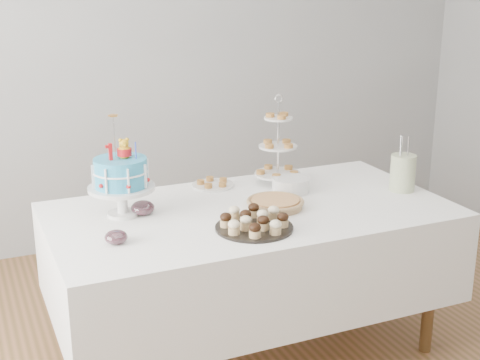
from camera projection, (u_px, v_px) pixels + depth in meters
name	position (u px, v px, depth m)	size (l,w,h in m)	color
walls	(281.00, 100.00, 2.78)	(5.04, 4.04, 2.70)	#96989B
table	(250.00, 252.00, 3.29)	(1.92, 1.02, 0.77)	white
birthday_cake	(122.00, 189.00, 3.08)	(0.31, 0.31, 0.48)	silver
cupcake_tray	(254.00, 221.00, 2.95)	(0.35, 0.35, 0.08)	black
pie	(275.00, 203.00, 3.22)	(0.28, 0.28, 0.04)	tan
tiered_stand	(278.00, 147.00, 3.54)	(0.25, 0.25, 0.49)	silver
plate_stack	(291.00, 185.00, 3.45)	(0.19, 0.19, 0.08)	silver
pastry_plate	(213.00, 184.00, 3.55)	(0.22, 0.22, 0.03)	silver
jam_bowl_a	(116.00, 237.00, 2.80)	(0.10, 0.10, 0.06)	silver
jam_bowl_b	(143.00, 208.00, 3.13)	(0.11, 0.11, 0.07)	silver
utensil_pitcher	(403.00, 171.00, 3.46)	(0.14, 0.13, 0.29)	beige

